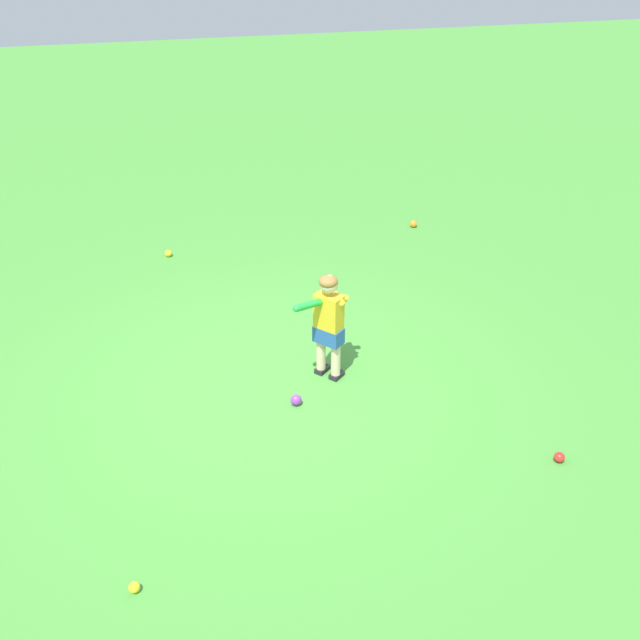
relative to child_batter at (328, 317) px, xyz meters
name	(u,v)px	position (x,y,z in m)	size (l,w,h in m)	color
ground_plane	(270,387)	(-0.58, -0.03, -0.65)	(40.00, 40.00, 0.00)	#479338
child_batter	(328,317)	(0.00, 0.00, 0.00)	(0.58, 0.37, 1.08)	#232328
play_ball_far_right	(413,224)	(2.16, 3.17, -0.60)	(0.10, 0.10, 0.10)	orange
play_ball_near_batter	(168,253)	(-1.25, 3.11, -0.61)	(0.09, 0.09, 0.09)	yellow
play_ball_behind_batter	(134,587)	(-1.92, -2.06, -0.61)	(0.08, 0.08, 0.08)	yellow
play_ball_center_lawn	(296,400)	(-0.40, -0.37, -0.60)	(0.10, 0.10, 0.10)	purple
play_ball_far_left	(559,457)	(1.49, -1.68, -0.61)	(0.09, 0.09, 0.09)	red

